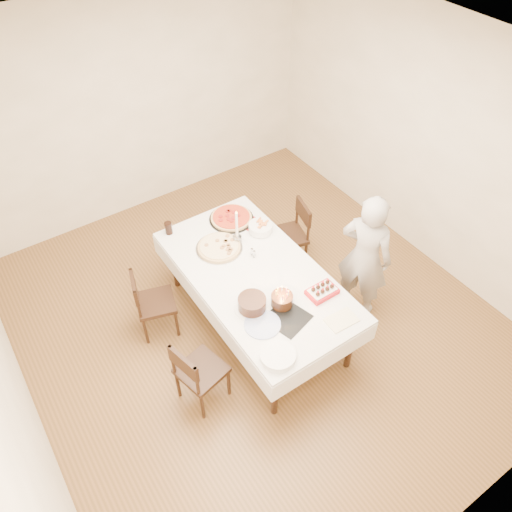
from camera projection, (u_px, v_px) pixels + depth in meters
floor at (256, 320)px, 5.31m from camera, size 5.00×5.00×0.00m
wall_back at (136, 108)px, 5.82m from camera, size 4.50×0.04×2.70m
wall_front at (498, 461)px, 2.89m from camera, size 4.50×0.04×2.70m
wall_right at (433, 146)px, 5.25m from camera, size 0.04×5.00×2.70m
ceiling at (256, 76)px, 3.40m from camera, size 5.00×5.00×0.00m
dining_table at (256, 299)px, 5.03m from camera, size 1.38×2.26×0.75m
chair_right_savory at (287, 236)px, 5.64m from camera, size 0.52×0.52×0.83m
chair_left_savory at (156, 303)px, 4.97m from camera, size 0.50×0.50×0.79m
chair_left_dessert at (202, 370)px, 4.40m from camera, size 0.50×0.50×0.82m
person at (365, 257)px, 4.93m from camera, size 0.54×0.64×1.49m
pizza_white at (219, 247)px, 4.99m from camera, size 0.50×0.50×0.04m
pizza_pepperoni at (231, 218)px, 5.31m from camera, size 0.59×0.59×0.04m
red_placemat at (253, 225)px, 5.26m from camera, size 0.26×0.26×0.01m
pasta_bowl at (260, 228)px, 5.16m from camera, size 0.29×0.29×0.08m
taper_candle at (237, 227)px, 4.93m from camera, size 0.10×0.10×0.41m
shaker_pair at (254, 254)px, 4.89m from camera, size 0.07×0.07×0.08m
cola_glass at (169, 228)px, 5.12m from camera, size 0.09×0.09×0.14m
layer_cake at (252, 304)px, 4.42m from camera, size 0.33×0.33×0.13m
cake_board at (287, 318)px, 4.38m from camera, size 0.41×0.41×0.01m
birthday_cake at (282, 297)px, 4.42m from camera, size 0.23×0.23×0.18m
strawberry_box at (322, 291)px, 4.56m from camera, size 0.28×0.19×0.07m
box_lid at (341, 320)px, 4.37m from camera, size 0.28×0.20×0.02m
plate_stack at (278, 356)px, 4.07m from camera, size 0.31×0.31×0.06m
china_plate at (262, 324)px, 4.33m from camera, size 0.42×0.42×0.01m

